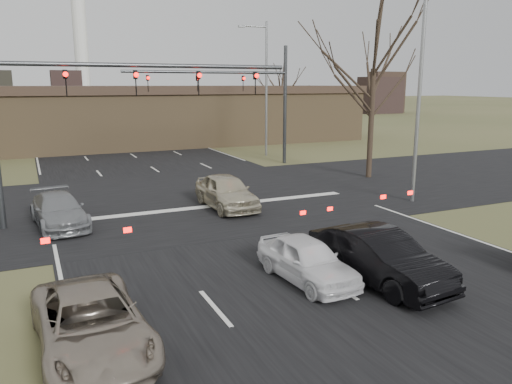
{
  "coord_description": "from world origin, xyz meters",
  "views": [
    {
      "loc": [
        -7.36,
        -7.86,
        5.46
      ],
      "look_at": [
        -0.71,
        6.64,
        2.0
      ],
      "focal_mm": 35.0,
      "sensor_mm": 36.0,
      "label": 1
    }
  ],
  "objects_px": {
    "car_black_hatch": "(379,257)",
    "car_silver_suv": "(92,324)",
    "mast_arm_far": "(248,91)",
    "streetlight_right_near": "(417,81)",
    "car_silver_ahead": "(226,191)",
    "car_grey_ahead": "(59,210)",
    "building": "(139,116)",
    "streetlight_right_far": "(264,82)",
    "car_white_sedan": "(307,260)",
    "mast_arm_near": "(83,94)"
  },
  "relations": [
    {
      "from": "mast_arm_near",
      "to": "car_silver_suv",
      "type": "height_order",
      "value": "mast_arm_near"
    },
    {
      "from": "car_silver_suv",
      "to": "mast_arm_near",
      "type": "bearing_deg",
      "value": 80.52
    },
    {
      "from": "streetlight_right_near",
      "to": "car_white_sedan",
      "type": "height_order",
      "value": "streetlight_right_near"
    },
    {
      "from": "streetlight_right_near",
      "to": "streetlight_right_far",
      "type": "relative_size",
      "value": 1.0
    },
    {
      "from": "car_black_hatch",
      "to": "car_white_sedan",
      "type": "bearing_deg",
      "value": 145.92
    },
    {
      "from": "mast_arm_far",
      "to": "car_white_sedan",
      "type": "distance_m",
      "value": 20.96
    },
    {
      "from": "streetlight_right_far",
      "to": "car_silver_suv",
      "type": "relative_size",
      "value": 2.19
    },
    {
      "from": "car_grey_ahead",
      "to": "building",
      "type": "bearing_deg",
      "value": 65.49
    },
    {
      "from": "streetlight_right_near",
      "to": "car_white_sedan",
      "type": "bearing_deg",
      "value": -145.7
    },
    {
      "from": "mast_arm_far",
      "to": "streetlight_right_far",
      "type": "distance_m",
      "value": 5.12
    },
    {
      "from": "mast_arm_far",
      "to": "car_silver_ahead",
      "type": "height_order",
      "value": "mast_arm_far"
    },
    {
      "from": "car_grey_ahead",
      "to": "car_black_hatch",
      "type": "bearing_deg",
      "value": -57.79
    },
    {
      "from": "mast_arm_near",
      "to": "car_black_hatch",
      "type": "height_order",
      "value": "mast_arm_near"
    },
    {
      "from": "car_black_hatch",
      "to": "mast_arm_far",
      "type": "bearing_deg",
      "value": 70.49
    },
    {
      "from": "car_black_hatch",
      "to": "mast_arm_near",
      "type": "bearing_deg",
      "value": 116.27
    },
    {
      "from": "car_silver_suv",
      "to": "car_silver_ahead",
      "type": "distance_m",
      "value": 12.51
    },
    {
      "from": "car_black_hatch",
      "to": "car_silver_suv",
      "type": "bearing_deg",
      "value": 178.14
    },
    {
      "from": "streetlight_right_near",
      "to": "streetlight_right_far",
      "type": "xyz_separation_m",
      "value": [
        0.5,
        17.0,
        0.0
      ]
    },
    {
      "from": "car_silver_suv",
      "to": "mast_arm_far",
      "type": "bearing_deg",
      "value": 55.89
    },
    {
      "from": "streetlight_right_near",
      "to": "car_grey_ahead",
      "type": "xyz_separation_m",
      "value": [
        -15.32,
        2.5,
        -4.95
      ]
    },
    {
      "from": "streetlight_right_near",
      "to": "car_silver_ahead",
      "type": "height_order",
      "value": "streetlight_right_near"
    },
    {
      "from": "car_silver_suv",
      "to": "car_white_sedan",
      "type": "distance_m",
      "value": 6.17
    },
    {
      "from": "mast_arm_near",
      "to": "car_silver_suv",
      "type": "bearing_deg",
      "value": -96.68
    },
    {
      "from": "mast_arm_near",
      "to": "car_silver_suv",
      "type": "relative_size",
      "value": 2.66
    },
    {
      "from": "car_silver_suv",
      "to": "car_grey_ahead",
      "type": "bearing_deg",
      "value": 87.2
    },
    {
      "from": "car_silver_suv",
      "to": "building",
      "type": "bearing_deg",
      "value": 73.86
    },
    {
      "from": "streetlight_right_far",
      "to": "car_white_sedan",
      "type": "height_order",
      "value": "streetlight_right_far"
    },
    {
      "from": "car_black_hatch",
      "to": "car_silver_ahead",
      "type": "height_order",
      "value": "car_silver_ahead"
    },
    {
      "from": "car_silver_suv",
      "to": "car_black_hatch",
      "type": "height_order",
      "value": "car_black_hatch"
    },
    {
      "from": "car_grey_ahead",
      "to": "car_silver_suv",
      "type": "bearing_deg",
      "value": -96.07
    },
    {
      "from": "mast_arm_near",
      "to": "building",
      "type": "bearing_deg",
      "value": 73.87
    },
    {
      "from": "streetlight_right_near",
      "to": "car_black_hatch",
      "type": "distance_m",
      "value": 11.59
    },
    {
      "from": "streetlight_right_near",
      "to": "car_silver_ahead",
      "type": "bearing_deg",
      "value": 163.25
    },
    {
      "from": "streetlight_right_near",
      "to": "car_grey_ahead",
      "type": "distance_m",
      "value": 16.3
    },
    {
      "from": "streetlight_right_far",
      "to": "mast_arm_near",
      "type": "bearing_deg",
      "value": -136.11
    },
    {
      "from": "building",
      "to": "car_black_hatch",
      "type": "distance_m",
      "value": 35.37
    },
    {
      "from": "streetlight_right_near",
      "to": "streetlight_right_far",
      "type": "height_order",
      "value": "same"
    },
    {
      "from": "streetlight_right_far",
      "to": "car_silver_suv",
      "type": "distance_m",
      "value": 29.87
    },
    {
      "from": "car_white_sedan",
      "to": "car_grey_ahead",
      "type": "xyz_separation_m",
      "value": [
        -5.99,
        8.87,
        0.0
      ]
    },
    {
      "from": "car_black_hatch",
      "to": "building",
      "type": "bearing_deg",
      "value": 82.93
    },
    {
      "from": "car_silver_suv",
      "to": "car_grey_ahead",
      "type": "xyz_separation_m",
      "value": [
        0.0,
        10.35,
        -0.0
      ]
    },
    {
      "from": "streetlight_right_far",
      "to": "car_grey_ahead",
      "type": "bearing_deg",
      "value": -137.5
    },
    {
      "from": "mast_arm_far",
      "to": "car_white_sedan",
      "type": "height_order",
      "value": "mast_arm_far"
    },
    {
      "from": "mast_arm_near",
      "to": "car_grey_ahead",
      "type": "height_order",
      "value": "mast_arm_near"
    },
    {
      "from": "mast_arm_near",
      "to": "streetlight_right_far",
      "type": "xyz_separation_m",
      "value": [
        14.55,
        14.0,
        0.51
      ]
    },
    {
      "from": "building",
      "to": "streetlight_right_far",
      "type": "distance_m",
      "value": 13.53
    },
    {
      "from": "mast_arm_far",
      "to": "car_silver_ahead",
      "type": "distance_m",
      "value": 12.67
    },
    {
      "from": "mast_arm_far",
      "to": "streetlight_right_near",
      "type": "distance_m",
      "value": 13.28
    },
    {
      "from": "car_silver_suv",
      "to": "streetlight_right_near",
      "type": "bearing_deg",
      "value": 24.33
    },
    {
      "from": "car_black_hatch",
      "to": "car_grey_ahead",
      "type": "xyz_separation_m",
      "value": [
        -7.74,
        9.81,
        -0.11
      ]
    }
  ]
}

